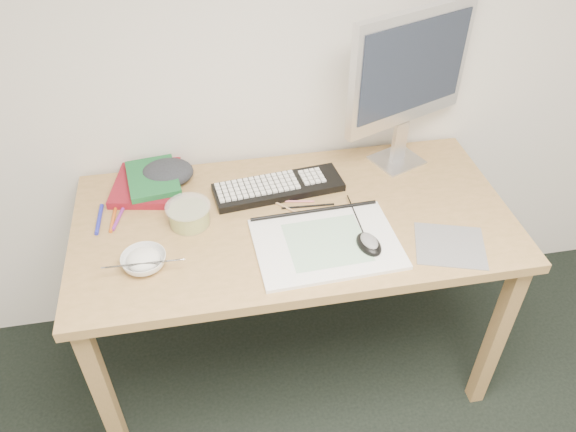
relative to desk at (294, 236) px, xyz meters
name	(u,v)px	position (x,y,z in m)	size (l,w,h in m)	color
desk	(294,236)	(0.00, 0.00, 0.00)	(1.40, 0.70, 0.75)	tan
mousepad	(450,245)	(0.44, -0.22, 0.08)	(0.21, 0.19, 0.00)	gray
sketchpad	(326,244)	(0.07, -0.15, 0.09)	(0.43, 0.31, 0.01)	silver
keyboard	(278,187)	(-0.03, 0.14, 0.10)	(0.44, 0.14, 0.03)	black
monitor	(410,72)	(0.43, 0.24, 0.43)	(0.45, 0.21, 0.56)	silver
mouse	(369,241)	(0.19, -0.19, 0.11)	(0.07, 0.11, 0.04)	black
rice_bowl	(144,261)	(-0.47, -0.14, 0.10)	(0.13, 0.13, 0.04)	white
chopsticks	(143,264)	(-0.47, -0.17, 0.13)	(0.02, 0.02, 0.22)	#A9AAAC
fruit_tub	(189,215)	(-0.33, 0.03, 0.12)	(0.14, 0.14, 0.07)	gold
book_red	(146,182)	(-0.47, 0.26, 0.10)	(0.20, 0.27, 0.03)	maroon
book_green	(153,178)	(-0.44, 0.24, 0.12)	(0.16, 0.22, 0.02)	#175D2D
cloth_lump	(167,173)	(-0.39, 0.27, 0.11)	(0.15, 0.13, 0.06)	#212328
pencil_pink	(289,201)	(0.00, 0.08, 0.09)	(0.01, 0.01, 0.17)	#E47286
pencil_tan	(284,207)	(-0.02, 0.05, 0.09)	(0.01, 0.01, 0.20)	tan
pencil_black	(308,206)	(0.05, 0.04, 0.09)	(0.01, 0.01, 0.17)	black
marker_blue	(99,219)	(-0.61, 0.09, 0.09)	(0.01, 0.01, 0.14)	#2026B2
marker_orange	(113,219)	(-0.57, 0.08, 0.09)	(0.01, 0.01, 0.12)	#CA5717
marker_purple	(119,218)	(-0.55, 0.09, 0.09)	(0.01, 0.01, 0.12)	#7F2791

